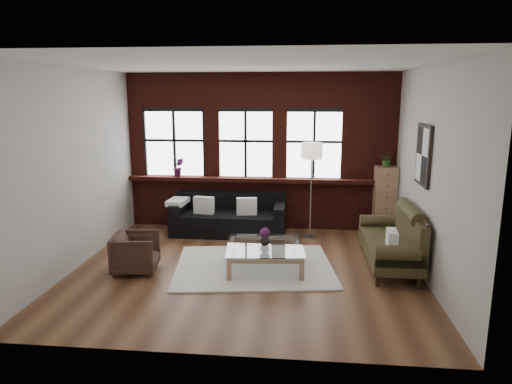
# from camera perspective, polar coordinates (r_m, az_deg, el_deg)

# --- Properties ---
(floor) EXTENTS (5.50, 5.50, 0.00)m
(floor) POSITION_cam_1_polar(r_m,az_deg,el_deg) (7.46, -1.24, -9.62)
(floor) COLOR #55341F
(floor) RESTS_ON ground
(ceiling) EXTENTS (5.50, 5.50, 0.00)m
(ceiling) POSITION_cam_1_polar(r_m,az_deg,el_deg) (6.95, -1.37, 15.71)
(ceiling) COLOR white
(ceiling) RESTS_ON ground
(wall_back) EXTENTS (5.50, 0.00, 5.50)m
(wall_back) POSITION_cam_1_polar(r_m,az_deg,el_deg) (9.49, 0.55, 5.06)
(wall_back) COLOR #BBB7AE
(wall_back) RESTS_ON ground
(wall_front) EXTENTS (5.50, 0.00, 5.50)m
(wall_front) POSITION_cam_1_polar(r_m,az_deg,el_deg) (4.61, -5.11, -2.50)
(wall_front) COLOR #BBB7AE
(wall_front) RESTS_ON ground
(wall_left) EXTENTS (0.00, 5.00, 5.00)m
(wall_left) POSITION_cam_1_polar(r_m,az_deg,el_deg) (7.86, -21.66, 2.74)
(wall_left) COLOR #BBB7AE
(wall_left) RESTS_ON ground
(wall_right) EXTENTS (0.00, 5.00, 5.00)m
(wall_right) POSITION_cam_1_polar(r_m,az_deg,el_deg) (7.23, 20.88, 2.06)
(wall_right) COLOR #BBB7AE
(wall_right) RESTS_ON ground
(brick_backwall) EXTENTS (5.50, 0.12, 3.20)m
(brick_backwall) POSITION_cam_1_polar(r_m,az_deg,el_deg) (9.43, 0.52, 5.01)
(brick_backwall) COLOR #4B1711
(brick_backwall) RESTS_ON floor
(sill_ledge) EXTENTS (5.50, 0.30, 0.08)m
(sill_ledge) POSITION_cam_1_polar(r_m,az_deg,el_deg) (9.43, 0.46, 1.57)
(sill_ledge) COLOR #4B1711
(sill_ledge) RESTS_ON brick_backwall
(window_left) EXTENTS (1.38, 0.10, 1.50)m
(window_left) POSITION_cam_1_polar(r_m,az_deg,el_deg) (9.76, -10.12, 5.95)
(window_left) COLOR black
(window_left) RESTS_ON brick_backwall
(window_mid) EXTENTS (1.38, 0.10, 1.50)m
(window_mid) POSITION_cam_1_polar(r_m,az_deg,el_deg) (9.46, -1.29, 5.94)
(window_mid) COLOR black
(window_mid) RESTS_ON brick_backwall
(window_right) EXTENTS (1.38, 0.10, 1.50)m
(window_right) POSITION_cam_1_polar(r_m,az_deg,el_deg) (9.39, 7.26, 5.81)
(window_right) COLOR black
(window_right) RESTS_ON brick_backwall
(wall_poster) EXTENTS (0.05, 0.74, 0.94)m
(wall_poster) POSITION_cam_1_polar(r_m,az_deg,el_deg) (7.48, 20.22, 4.35)
(wall_poster) COLOR black
(wall_poster) RESTS_ON wall_right
(shag_rug) EXTENTS (2.76, 2.30, 0.03)m
(shag_rug) POSITION_cam_1_polar(r_m,az_deg,el_deg) (7.54, -0.25, -9.26)
(shag_rug) COLOR silver
(shag_rug) RESTS_ON floor
(dark_sofa) EXTENTS (2.26, 0.91, 0.82)m
(dark_sofa) POSITION_cam_1_polar(r_m,az_deg,el_deg) (9.20, -3.42, -2.74)
(dark_sofa) COLOR black
(dark_sofa) RESTS_ON floor
(pillow_a) EXTENTS (0.42, 0.20, 0.34)m
(pillow_a) POSITION_cam_1_polar(r_m,az_deg,el_deg) (9.15, -6.53, -1.65)
(pillow_a) COLOR white
(pillow_a) RESTS_ON dark_sofa
(pillow_b) EXTENTS (0.42, 0.20, 0.34)m
(pillow_b) POSITION_cam_1_polar(r_m,az_deg,el_deg) (9.01, -1.17, -1.79)
(pillow_b) COLOR white
(pillow_b) RESTS_ON dark_sofa
(vintage_settee) EXTENTS (0.85, 1.92, 1.03)m
(vintage_settee) POSITION_cam_1_polar(r_m,az_deg,el_deg) (7.72, 16.36, -5.35)
(vintage_settee) COLOR #38311A
(vintage_settee) RESTS_ON floor
(pillow_settee) EXTENTS (0.16, 0.39, 0.34)m
(pillow_settee) POSITION_cam_1_polar(r_m,az_deg,el_deg) (7.12, 16.62, -5.93)
(pillow_settee) COLOR white
(pillow_settee) RESTS_ON vintage_settee
(armchair) EXTENTS (0.77, 0.75, 0.62)m
(armchair) POSITION_cam_1_polar(r_m,az_deg,el_deg) (7.51, -14.79, -7.37)
(armchair) COLOR #332119
(armchair) RESTS_ON floor
(coffee_table) EXTENTS (1.32, 1.32, 0.40)m
(coffee_table) POSITION_cam_1_polar(r_m,az_deg,el_deg) (7.44, 1.11, -8.11)
(coffee_table) COLOR #9F7656
(coffee_table) RESTS_ON shag_rug
(vase) EXTENTS (0.21, 0.21, 0.17)m
(vase) POSITION_cam_1_polar(r_m,az_deg,el_deg) (7.34, 1.12, -6.03)
(vase) COLOR #B2B2B2
(vase) RESTS_ON coffee_table
(flowers) EXTENTS (0.17, 0.17, 0.17)m
(flowers) POSITION_cam_1_polar(r_m,az_deg,el_deg) (7.31, 1.12, -5.14)
(flowers) COLOR #4C1A44
(flowers) RESTS_ON vase
(drawer_chest) EXTENTS (0.42, 0.42, 1.37)m
(drawer_chest) POSITION_cam_1_polar(r_m,az_deg,el_deg) (9.48, 15.77, -1.04)
(drawer_chest) COLOR #9F7656
(drawer_chest) RESTS_ON floor
(potted_plant_top) EXTENTS (0.33, 0.31, 0.29)m
(potted_plant_top) POSITION_cam_1_polar(r_m,az_deg,el_deg) (9.33, 16.06, 3.93)
(potted_plant_top) COLOR #2D5923
(potted_plant_top) RESTS_ON drawer_chest
(floor_lamp) EXTENTS (0.40, 0.40, 2.02)m
(floor_lamp) POSITION_cam_1_polar(r_m,az_deg,el_deg) (8.83, 6.89, 0.57)
(floor_lamp) COLOR #A5A5A8
(floor_lamp) RESTS_ON floor
(sill_plant) EXTENTS (0.26, 0.23, 0.40)m
(sill_plant) POSITION_cam_1_polar(r_m,az_deg,el_deg) (9.67, -9.65, 3.08)
(sill_plant) COLOR #4C1A44
(sill_plant) RESTS_ON sill_ledge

